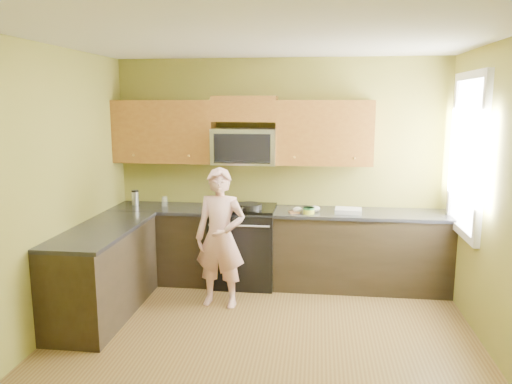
% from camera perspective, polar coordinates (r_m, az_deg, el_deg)
% --- Properties ---
extents(floor, '(4.00, 4.00, 0.00)m').
position_cam_1_polar(floor, '(4.61, 0.48, -17.86)').
color(floor, brown).
rests_on(floor, ground).
extents(ceiling, '(4.00, 4.00, 0.00)m').
position_cam_1_polar(ceiling, '(4.10, 0.54, 17.62)').
color(ceiling, white).
rests_on(ceiling, ground).
extents(wall_back, '(4.00, 0.00, 4.00)m').
position_cam_1_polar(wall_back, '(6.12, 2.68, 2.50)').
color(wall_back, olive).
rests_on(wall_back, ground).
extents(wall_front, '(4.00, 0.00, 4.00)m').
position_cam_1_polar(wall_front, '(2.25, -5.51, -11.27)').
color(wall_front, olive).
rests_on(wall_front, ground).
extents(wall_left, '(0.00, 4.00, 4.00)m').
position_cam_1_polar(wall_left, '(4.81, -23.90, -0.50)').
color(wall_left, olive).
rests_on(wall_left, ground).
extents(wall_right, '(0.00, 4.00, 4.00)m').
position_cam_1_polar(wall_right, '(4.40, 27.36, -1.70)').
color(wall_right, olive).
rests_on(wall_right, ground).
extents(cabinet_back_run, '(4.00, 0.60, 0.88)m').
position_cam_1_polar(cabinet_back_run, '(6.02, 2.38, -6.51)').
color(cabinet_back_run, black).
rests_on(cabinet_back_run, floor).
extents(cabinet_left_run, '(0.60, 1.60, 0.88)m').
position_cam_1_polar(cabinet_left_run, '(5.41, -17.15, -8.92)').
color(cabinet_left_run, black).
rests_on(cabinet_left_run, floor).
extents(countertop_back, '(4.00, 0.62, 0.04)m').
position_cam_1_polar(countertop_back, '(5.89, 2.40, -2.25)').
color(countertop_back, black).
rests_on(countertop_back, cabinet_back_run).
extents(countertop_left, '(0.62, 1.60, 0.04)m').
position_cam_1_polar(countertop_left, '(5.28, -17.31, -4.19)').
color(countertop_left, black).
rests_on(countertop_left, cabinet_left_run).
extents(stove, '(0.76, 0.65, 0.95)m').
position_cam_1_polar(stove, '(6.03, -1.45, -6.12)').
color(stove, black).
rests_on(stove, floor).
extents(microwave, '(0.76, 0.40, 0.42)m').
position_cam_1_polar(microwave, '(5.95, -1.31, 3.26)').
color(microwave, silver).
rests_on(microwave, wall_back).
extents(upper_cab_left, '(1.22, 0.33, 0.75)m').
position_cam_1_polar(upper_cab_left, '(6.21, -10.36, 3.39)').
color(upper_cab_left, brown).
rests_on(upper_cab_left, wall_back).
extents(upper_cab_right, '(1.12, 0.33, 0.75)m').
position_cam_1_polar(upper_cab_right, '(5.92, 7.78, 3.14)').
color(upper_cab_right, brown).
rests_on(upper_cab_right, wall_back).
extents(upper_cab_over_mw, '(0.76, 0.33, 0.30)m').
position_cam_1_polar(upper_cab_over_mw, '(5.94, -1.29, 9.54)').
color(upper_cab_over_mw, brown).
rests_on(upper_cab_over_mw, wall_back).
extents(window, '(0.06, 1.06, 1.66)m').
position_cam_1_polar(window, '(5.48, 23.16, 3.94)').
color(window, white).
rests_on(window, wall_right).
extents(woman, '(0.58, 0.41, 1.50)m').
position_cam_1_polar(woman, '(5.33, -4.12, -5.28)').
color(woman, '#E57C72').
rests_on(woman, floor).
extents(frying_pan, '(0.45, 0.58, 0.07)m').
position_cam_1_polar(frying_pan, '(5.79, -0.75, -1.96)').
color(frying_pan, black).
rests_on(frying_pan, stove).
extents(butter_tub, '(0.17, 0.17, 0.09)m').
position_cam_1_polar(butter_tub, '(5.71, 6.08, -2.49)').
color(butter_tub, '#E8F23F').
rests_on(butter_tub, countertop_back).
extents(toast_slice, '(0.14, 0.14, 0.01)m').
position_cam_1_polar(toast_slice, '(5.73, 4.39, -2.34)').
color(toast_slice, '#B27F47').
rests_on(toast_slice, countertop_back).
extents(napkin_a, '(0.13, 0.14, 0.06)m').
position_cam_1_polar(napkin_a, '(5.77, 4.79, -2.04)').
color(napkin_a, silver).
rests_on(napkin_a, countertop_back).
extents(napkin_b, '(0.14, 0.15, 0.07)m').
position_cam_1_polar(napkin_b, '(5.82, 6.80, -1.92)').
color(napkin_b, silver).
rests_on(napkin_b, countertop_back).
extents(dish_towel, '(0.32, 0.26, 0.05)m').
position_cam_1_polar(dish_towel, '(5.81, 10.56, -2.12)').
color(dish_towel, white).
rests_on(dish_towel, countertop_back).
extents(travel_mug, '(0.09, 0.09, 0.18)m').
position_cam_1_polar(travel_mug, '(6.34, -13.67, -1.44)').
color(travel_mug, silver).
rests_on(travel_mug, countertop_back).
extents(glass_b, '(0.09, 0.09, 0.12)m').
position_cam_1_polar(glass_b, '(6.17, -10.46, -1.07)').
color(glass_b, silver).
rests_on(glass_b, countertop_back).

